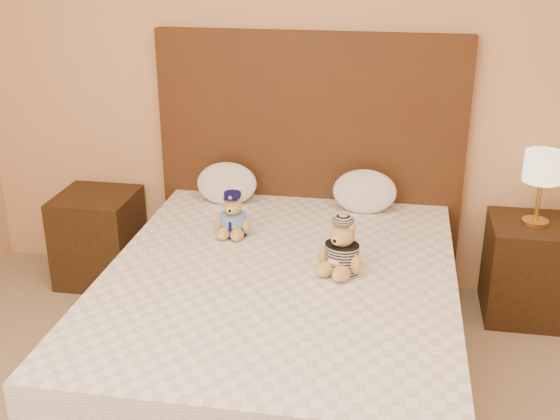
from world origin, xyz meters
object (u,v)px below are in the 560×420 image
object	(u,v)px
teddy_prisoner	(342,246)
lamp	(543,170)
teddy_police	(233,214)
pillow_left	(227,182)
nightstand_left	(99,237)
nightstand_right	(528,269)
pillow_right	(365,190)
bed	(279,324)

from	to	relation	value
teddy_prisoner	lamp	bearing A→B (deg)	62.63
teddy_police	pillow_left	distance (m)	0.48
nightstand_left	teddy_prisoner	size ratio (longest dim) A/B	2.10
nightstand_right	pillow_right	xyz separation A→B (m)	(-0.92, 0.03, 0.40)
teddy_police	bed	bearing A→B (deg)	-49.27
teddy_police	teddy_prisoner	world-z (taller)	teddy_prisoner
lamp	pillow_right	xyz separation A→B (m)	(-0.92, 0.03, -0.17)
nightstand_left	pillow_left	xyz separation A→B (m)	(0.80, 0.03, 0.40)
teddy_prisoner	pillow_right	world-z (taller)	teddy_prisoner
teddy_prisoner	pillow_right	xyz separation A→B (m)	(0.06, 0.78, -0.01)
nightstand_right	pillow_left	distance (m)	1.75
nightstand_left	nightstand_right	bearing A→B (deg)	0.00
lamp	bed	bearing A→B (deg)	-147.38
nightstand_right	pillow_right	distance (m)	1.00
teddy_prisoner	pillow_left	bearing A→B (deg)	158.08
teddy_prisoner	pillow_left	size ratio (longest dim) A/B	0.75
bed	teddy_police	distance (m)	0.62
nightstand_left	lamp	xyz separation A→B (m)	(2.50, 0.00, 0.57)
pillow_right	bed	bearing A→B (deg)	-111.98
nightstand_left	lamp	bearing A→B (deg)	0.00
bed	teddy_prisoner	distance (m)	0.50
lamp	teddy_prisoner	size ratio (longest dim) A/B	1.53
teddy_prisoner	pillow_left	xyz separation A→B (m)	(-0.73, 0.78, -0.01)
teddy_police	pillow_right	bearing A→B (deg)	37.09
bed	pillow_left	distance (m)	1.02
teddy_prisoner	pillow_right	distance (m)	0.78
lamp	teddy_prisoner	world-z (taller)	lamp
nightstand_left	teddy_police	world-z (taller)	teddy_police
nightstand_left	pillow_right	world-z (taller)	pillow_right
bed	teddy_police	world-z (taller)	teddy_police
lamp	pillow_left	bearing A→B (deg)	178.99
nightstand_left	teddy_prisoner	distance (m)	1.75
nightstand_right	pillow_right	bearing A→B (deg)	178.12
nightstand_left	teddy_prisoner	world-z (taller)	teddy_prisoner
nightstand_right	pillow_left	world-z (taller)	pillow_left
teddy_police	pillow_left	size ratio (longest dim) A/B	0.66
bed	nightstand_left	size ratio (longest dim) A/B	3.64
lamp	teddy_police	distance (m)	1.62
teddy_police	pillow_left	xyz separation A→B (m)	(-0.15, 0.45, 0.01)
nightstand_left	pillow_right	distance (m)	1.63
bed	nightstand_right	bearing A→B (deg)	32.62
nightstand_right	pillow_right	size ratio (longest dim) A/B	1.56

